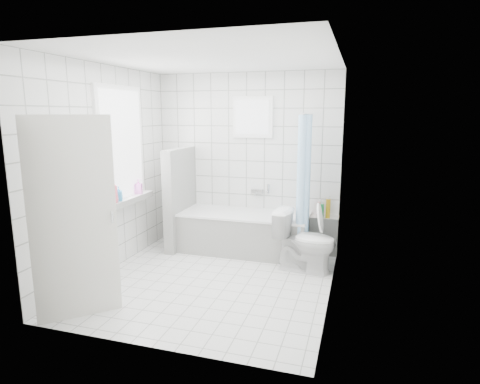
% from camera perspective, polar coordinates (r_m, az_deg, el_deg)
% --- Properties ---
extents(ground, '(3.00, 3.00, 0.00)m').
position_cam_1_polar(ground, '(5.04, -3.91, -12.40)').
color(ground, white).
rests_on(ground, ground).
extents(ceiling, '(3.00, 3.00, 0.00)m').
position_cam_1_polar(ceiling, '(4.65, -4.36, 18.41)').
color(ceiling, white).
rests_on(ceiling, ground).
extents(wall_back, '(2.80, 0.02, 2.60)m').
position_cam_1_polar(wall_back, '(6.08, 0.92, 4.46)').
color(wall_back, white).
rests_on(wall_back, ground).
extents(wall_front, '(2.80, 0.02, 2.60)m').
position_cam_1_polar(wall_front, '(3.34, -13.33, -1.46)').
color(wall_front, white).
rests_on(wall_front, ground).
extents(wall_left, '(0.02, 3.00, 2.60)m').
position_cam_1_polar(wall_left, '(5.33, -18.36, 2.93)').
color(wall_left, white).
rests_on(wall_left, ground).
extents(wall_right, '(0.02, 3.00, 2.60)m').
position_cam_1_polar(wall_right, '(4.38, 13.27, 1.51)').
color(wall_right, white).
rests_on(wall_right, ground).
extents(window_left, '(0.01, 0.90, 1.40)m').
position_cam_1_polar(window_left, '(5.52, -16.38, 6.45)').
color(window_left, white).
rests_on(window_left, wall_left).
extents(window_back, '(0.50, 0.01, 0.50)m').
position_cam_1_polar(window_back, '(5.97, 1.76, 10.58)').
color(window_back, white).
rests_on(window_back, wall_back).
extents(window_sill, '(0.18, 1.02, 0.08)m').
position_cam_1_polar(window_sill, '(5.60, -15.57, -1.11)').
color(window_sill, white).
rests_on(window_sill, wall_left).
extents(door, '(0.61, 0.58, 2.00)m').
position_cam_1_polar(door, '(4.18, -22.59, -3.70)').
color(door, silver).
rests_on(door, ground).
extents(bathtub, '(1.86, 0.77, 0.58)m').
position_cam_1_polar(bathtub, '(5.92, 0.63, -5.74)').
color(bathtub, white).
rests_on(bathtub, ground).
extents(partition_wall, '(0.15, 0.85, 1.50)m').
position_cam_1_polar(partition_wall, '(6.10, -8.53, -0.88)').
color(partition_wall, white).
rests_on(partition_wall, ground).
extents(tiled_ledge, '(0.40, 0.24, 0.55)m').
position_cam_1_polar(tiled_ledge, '(5.97, 11.84, -5.99)').
color(tiled_ledge, white).
rests_on(tiled_ledge, ground).
extents(toilet, '(0.82, 0.53, 0.79)m').
position_cam_1_polar(toilet, '(5.25, 9.25, -6.88)').
color(toilet, white).
rests_on(toilet, ground).
extents(curtain_rod, '(0.02, 0.80, 0.02)m').
position_cam_1_polar(curtain_rod, '(5.46, 9.58, 10.90)').
color(curtain_rod, silver).
rests_on(curtain_rod, wall_back).
extents(shower_curtain, '(0.14, 0.48, 1.78)m').
position_cam_1_polar(shower_curtain, '(5.40, 9.09, 1.32)').
color(shower_curtain, '#56B2FF').
rests_on(shower_curtain, curtain_rod).
extents(tub_faucet, '(0.18, 0.06, 0.06)m').
position_cam_1_polar(tub_faucet, '(6.07, 2.43, 0.13)').
color(tub_faucet, silver).
rests_on(tub_faucet, wall_back).
extents(sill_bottles, '(0.17, 0.74, 0.31)m').
position_cam_1_polar(sill_bottles, '(5.42, -16.56, 0.26)').
color(sill_bottles, '#2F9DD5').
rests_on(sill_bottles, window_sill).
extents(ledge_bottles, '(0.19, 0.20, 0.27)m').
position_cam_1_polar(ledge_bottles, '(5.82, 11.80, -2.44)').
color(ledge_bottles, yellow).
rests_on(ledge_bottles, tiled_ledge).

